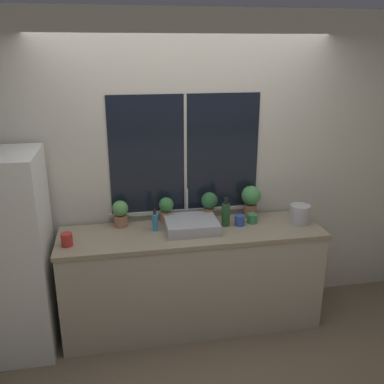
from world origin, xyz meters
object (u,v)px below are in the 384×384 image
Objects in this scene: soap_bottle at (155,222)px; mug_blue at (240,220)px; potted_plant_center_left at (166,209)px; potted_plant_far_right at (251,199)px; mug_red at (67,240)px; kettle at (300,213)px; potted_plant_center_right at (209,204)px; bottle_tall at (226,214)px; mug_green at (252,218)px; sink at (191,224)px; potted_plant_far_left at (120,213)px.

soap_bottle is 2.08× the size of mug_blue.
potted_plant_far_right reaches higher than potted_plant_center_left.
potted_plant_center_left is at bearing 20.92° from mug_red.
potted_plant_far_right is 1.60× the size of kettle.
potted_plant_center_right is at bearing 164.30° from kettle.
potted_plant_far_right is 1.15× the size of bottle_tall.
potted_plant_far_right is 2.86× the size of mug_red.
potted_plant_center_right reaches higher than kettle.
potted_plant_center_left is 0.78m from potted_plant_far_right.
soap_bottle is at bearing -128.22° from potted_plant_center_left.
mug_red is at bearing -173.67° from mug_green.
sink is 0.63m from potted_plant_far_right.
kettle reaches higher than mug_blue.
sink is 1.03m from mug_red.
mug_blue is (0.74, -0.02, -0.03)m from soap_bottle.
potted_plant_center_right is (0.20, 0.18, 0.11)m from sink.
potted_plant_center_right is 1.00× the size of bottle_tall.
sink is 4.86× the size of mug_blue.
mug_red is (-0.83, -0.32, -0.08)m from potted_plant_center_left.
potted_plant_far_right reaches higher than mug_green.
kettle is (0.41, -0.08, 0.05)m from mug_green.
mug_green is at bearing -100.82° from potted_plant_far_right.
sink is 1.49× the size of potted_plant_far_right.
potted_plant_center_right is at bearing 0.00° from potted_plant_center_left.
potted_plant_center_left is at bearing 169.28° from mug_green.
potted_plant_far_left is 1.58m from kettle.
mug_red reaches higher than mug_blue.
potted_plant_far_right is (0.39, 0.00, 0.02)m from potted_plant_center_right.
bottle_tall is at bearing -17.37° from potted_plant_center_left.
potted_plant_far_right reaches higher than mug_blue.
soap_bottle is at bearing 179.22° from bottle_tall.
bottle_tall is at bearing 4.75° from sink.
potted_plant_far_left is at bearing 162.81° from sink.
potted_plant_center_right reaches higher than potted_plant_center_left.
bottle_tall is at bearing -54.65° from potted_plant_center_right.
potted_plant_far_right is at bearing 150.59° from kettle.
mug_blue is (0.62, -0.17, -0.09)m from potted_plant_center_left.
kettle is at bearing -29.41° from potted_plant_far_right.
bottle_tall is at bearing 172.43° from mug_blue.
bottle_tall is 2.79× the size of mug_green.
potted_plant_center_right reaches higher than mug_green.
potted_plant_far_right is at bearing 48.45° from mug_blue.
potted_plant_far_right reaches higher than mug_red.
mug_red is at bearing -174.33° from mug_blue.
potted_plant_far_left is at bearing 172.08° from kettle.
mug_blue is (0.12, -0.02, -0.06)m from bottle_tall.
mug_red is (-1.22, -0.32, -0.10)m from potted_plant_center_right.
soap_bottle is (-0.89, -0.15, -0.10)m from potted_plant_far_right.
potted_plant_far_left reaches higher than soap_bottle.
potted_plant_center_right is (0.39, 0.00, 0.02)m from potted_plant_center_left.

